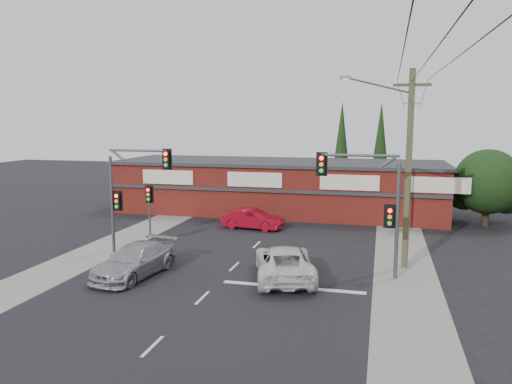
% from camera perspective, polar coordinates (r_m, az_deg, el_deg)
% --- Properties ---
extents(ground, '(120.00, 120.00, 0.00)m').
position_cam_1_polar(ground, '(25.15, -3.13, -9.13)').
color(ground, black).
rests_on(ground, ground).
extents(road_strip, '(14.00, 70.00, 0.01)m').
position_cam_1_polar(road_strip, '(29.77, -0.25, -6.36)').
color(road_strip, black).
rests_on(road_strip, ground).
extents(verge_left, '(3.00, 70.00, 0.02)m').
position_cam_1_polar(verge_left, '(32.88, -14.80, -5.23)').
color(verge_left, gray).
rests_on(verge_left, ground).
extents(verge_right, '(3.00, 70.00, 0.02)m').
position_cam_1_polar(verge_right, '(28.92, 16.42, -7.13)').
color(verge_right, gray).
rests_on(verge_right, ground).
extents(stop_line, '(6.50, 0.35, 0.01)m').
position_cam_1_polar(stop_line, '(22.97, 4.24, -10.80)').
color(stop_line, silver).
rests_on(stop_line, ground).
extents(white_suv, '(4.00, 6.15, 1.58)m').
position_cam_1_polar(white_suv, '(23.98, 3.25, -8.03)').
color(white_suv, silver).
rests_on(white_suv, ground).
extents(silver_suv, '(2.82, 5.47, 1.52)m').
position_cam_1_polar(silver_suv, '(25.04, -13.68, -7.63)').
color(silver_suv, '#A7A9AC').
rests_on(silver_suv, ground).
extents(red_sedan, '(4.38, 1.99, 1.39)m').
position_cam_1_polar(red_sedan, '(34.69, -0.43, -3.11)').
color(red_sedan, maroon).
rests_on(red_sedan, ground).
extents(lane_dashes, '(0.12, 53.74, 0.01)m').
position_cam_1_polar(lane_dashes, '(32.67, 1.10, -5.04)').
color(lane_dashes, silver).
rests_on(lane_dashes, ground).
extents(shop_building, '(27.30, 8.40, 4.22)m').
position_cam_1_polar(shop_building, '(41.08, 2.59, 0.68)').
color(shop_building, '#531410').
rests_on(shop_building, ground).
extents(tree_cluster, '(5.90, 5.10, 5.50)m').
position_cam_1_polar(tree_cluster, '(39.34, 25.09, 0.70)').
color(tree_cluster, '#2D2116').
rests_on(tree_cluster, ground).
extents(conifer_near, '(1.80, 1.80, 9.25)m').
position_cam_1_polar(conifer_near, '(47.10, 9.75, 5.61)').
color(conifer_near, '#2D2116').
rests_on(conifer_near, ground).
extents(conifer_far, '(1.80, 1.80, 9.25)m').
position_cam_1_polar(conifer_far, '(48.95, 14.04, 5.58)').
color(conifer_far, '#2D2116').
rests_on(conifer_far, ground).
extents(traffic_mast_left, '(3.77, 0.27, 5.97)m').
position_cam_1_polar(traffic_mast_left, '(28.62, -14.35, 0.80)').
color(traffic_mast_left, '#47494C').
rests_on(traffic_mast_left, ground).
extents(traffic_mast_right, '(3.96, 0.27, 5.97)m').
position_cam_1_polar(traffic_mast_right, '(24.17, 13.25, -0.44)').
color(traffic_mast_right, '#47494C').
rests_on(traffic_mast_right, ground).
extents(pedestal_signal, '(0.55, 0.27, 3.38)m').
position_cam_1_polar(pedestal_signal, '(32.70, -12.11, -0.94)').
color(pedestal_signal, '#47494C').
rests_on(pedestal_signal, ground).
extents(utility_pole, '(4.38, 0.59, 10.00)m').
position_cam_1_polar(utility_pole, '(26.00, 16.76, 3.24)').
color(utility_pole, brown).
rests_on(utility_pole, ground).
extents(steel_pole, '(1.20, 0.16, 9.00)m').
position_cam_1_polar(steel_pole, '(35.06, 17.14, 3.27)').
color(steel_pole, gray).
rests_on(steel_pole, ground).
extents(power_lines, '(2.01, 29.00, 1.22)m').
position_cam_1_polar(power_lines, '(20.54, 18.14, 12.15)').
color(power_lines, black).
rests_on(power_lines, ground).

